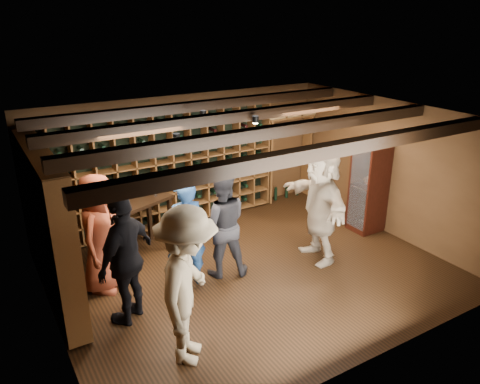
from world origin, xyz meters
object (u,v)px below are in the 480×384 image
display_cabinet (368,188)px  man_blue_shirt (185,235)px  man_grey_suit (221,224)px  guest_red_floral (99,233)px  guest_beige (320,205)px  guest_khaki (188,287)px  tasting_table (130,209)px  guest_woman_black (126,258)px

display_cabinet → man_blue_shirt: 3.78m
man_grey_suit → guest_red_floral: (-1.73, 0.55, 0.05)m
guest_red_floral → man_blue_shirt: bearing=-79.9°
display_cabinet → man_grey_suit: (-3.15, -0.01, 0.01)m
man_grey_suit → guest_beige: size_ratio=0.89×
guest_khaki → tasting_table: guest_khaki is taller
guest_red_floral → guest_beige: bearing=-67.6°
man_grey_suit → guest_beige: bearing=-172.6°
guest_red_floral → guest_woman_black: bearing=-136.5°
guest_woman_black → guest_khaki: 1.19m
guest_red_floral → guest_beige: guest_beige is taller
display_cabinet → man_blue_shirt: display_cabinet is taller
guest_woman_black → guest_khaki: size_ratio=0.93×
guest_khaki → guest_beige: bearing=-32.4°
man_blue_shirt → display_cabinet: bearing=-175.9°
man_grey_suit → tasting_table: size_ratio=1.15×
guest_khaki → tasting_table: (0.24, 2.77, -0.10)m
guest_red_floral → tasting_table: guest_red_floral is taller
guest_khaki → tasting_table: 2.78m
tasting_table → guest_red_floral: bearing=-155.3°
man_grey_suit → man_blue_shirt: bearing=23.7°
guest_beige → guest_woman_black: bearing=-79.2°
man_blue_shirt → guest_beige: (2.28, -0.35, 0.12)m
man_blue_shirt → man_grey_suit: bearing=-173.4°
guest_red_floral → guest_beige: size_ratio=0.94×
guest_khaki → guest_red_floral: bearing=48.9°
guest_khaki → guest_beige: guest_khaki is taller
display_cabinet → guest_beige: guest_beige is taller
display_cabinet → guest_beige: 1.56m
man_grey_suit → tasting_table: 1.62m
guest_red_floral → guest_woman_black: size_ratio=0.99×
display_cabinet → guest_red_floral: (-4.89, 0.54, 0.06)m
tasting_table → guest_khaki: bearing=-115.4°
guest_red_floral → guest_woman_black: 0.94m
man_grey_suit → guest_khaki: bearing=70.5°
guest_red_floral → guest_khaki: bearing=-129.6°
man_grey_suit → guest_khaki: (-1.28, -1.52, 0.12)m
guest_red_floral → display_cabinet: bearing=-58.4°
guest_beige → guest_khaki: bearing=-58.1°
guest_red_floral → guest_beige: (3.38, -0.93, 0.06)m
display_cabinet → guest_woman_black: guest_woman_black is taller
guest_khaki → guest_beige: 3.14m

